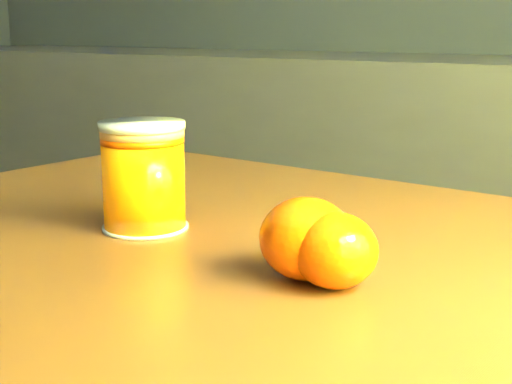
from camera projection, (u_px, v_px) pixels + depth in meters
The scene contains 4 objects.
kitchen_counter at pixel (276, 198), 2.26m from camera, with size 3.15×0.60×0.90m, color #4A4A4F.
juice_glass at pixel (144, 177), 0.64m from camera, with size 0.08×0.08×0.10m.
orange_front at pixel (335, 250), 0.50m from camera, with size 0.06×0.06×0.05m, color #FF5705.
orange_back at pixel (306, 238), 0.51m from camera, with size 0.07×0.07×0.06m, color #FF5705.
Camera 1 is at (1.24, -0.36, 0.97)m, focal length 50.00 mm.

